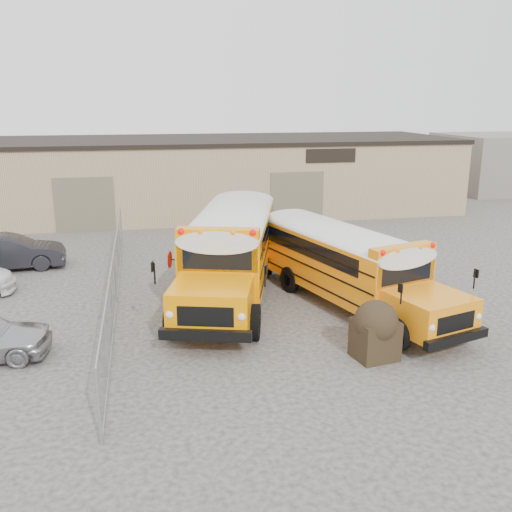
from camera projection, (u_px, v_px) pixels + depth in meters
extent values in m
plane|color=#312F2D|center=(299.00, 320.00, 18.83)|extent=(120.00, 120.00, 0.00)
cube|color=tan|center=(217.00, 176.00, 37.14)|extent=(30.00, 10.00, 4.50)
cube|color=black|center=(217.00, 140.00, 36.53)|extent=(30.20, 10.20, 0.25)
cube|color=black|center=(331.00, 156.00, 33.10)|extent=(3.00, 0.08, 0.80)
cube|color=#736752|center=(85.00, 205.00, 31.07)|extent=(3.20, 0.08, 3.00)
cube|color=#736752|center=(297.00, 198.00, 33.36)|extent=(3.20, 0.08, 3.00)
cylinder|color=#94979C|center=(99.00, 407.00, 11.78)|extent=(0.07, 0.07, 1.80)
cylinder|color=#94979C|center=(106.00, 348.00, 14.62)|extent=(0.07, 0.07, 1.80)
cylinder|color=#94979C|center=(111.00, 307.00, 17.45)|extent=(0.07, 0.07, 1.80)
cylinder|color=#94979C|center=(115.00, 278.00, 20.29)|extent=(0.07, 0.07, 1.80)
cylinder|color=#94979C|center=(117.00, 256.00, 23.12)|extent=(0.07, 0.07, 1.80)
cylinder|color=#94979C|center=(120.00, 239.00, 25.96)|extent=(0.07, 0.07, 1.80)
cylinder|color=#94979C|center=(121.00, 225.00, 28.79)|extent=(0.07, 0.07, 1.80)
cylinder|color=#94979C|center=(113.00, 254.00, 20.05)|extent=(0.05, 18.00, 0.05)
cylinder|color=#94979C|center=(116.00, 301.00, 20.51)|extent=(0.05, 18.00, 0.05)
cube|color=#94979C|center=(115.00, 278.00, 20.29)|extent=(0.02, 18.00, 1.70)
cube|color=gray|center=(509.00, 162.00, 45.51)|extent=(10.00, 8.00, 4.40)
cube|color=#FF8E00|center=(249.00, 213.00, 28.12)|extent=(4.83, 8.57, 2.20)
cube|color=#FF8E00|center=(236.00, 249.00, 23.20)|extent=(2.92, 2.92, 1.23)
cube|color=black|center=(240.00, 217.00, 24.06)|extent=(2.13, 0.67, 0.80)
cube|color=silver|center=(248.00, 187.00, 27.78)|extent=(4.85, 8.65, 0.43)
cube|color=#FF8E00|center=(240.00, 200.00, 24.12)|extent=(2.67, 1.24, 0.39)
sphere|color=#E50705|center=(213.00, 197.00, 23.94)|extent=(0.21, 0.21, 0.21)
sphere|color=#E50705|center=(266.00, 198.00, 23.76)|extent=(0.21, 0.21, 0.21)
sphere|color=orange|center=(227.00, 198.00, 23.89)|extent=(0.21, 0.21, 0.21)
sphere|color=orange|center=(251.00, 198.00, 23.81)|extent=(0.21, 0.21, 0.21)
cube|color=black|center=(233.00, 269.00, 22.11)|extent=(2.59, 0.95, 0.30)
cube|color=black|center=(255.00, 216.00, 32.35)|extent=(2.58, 0.93, 0.30)
cube|color=black|center=(249.00, 214.00, 28.14)|extent=(4.83, 8.42, 0.06)
cube|color=black|center=(249.00, 199.00, 28.26)|extent=(4.50, 7.34, 0.66)
cylinder|color=black|center=(206.00, 262.00, 23.58)|extent=(0.60, 1.15, 1.11)
cylinder|color=black|center=(268.00, 263.00, 23.38)|extent=(0.60, 1.15, 1.11)
cylinder|color=black|center=(228.00, 227.00, 30.07)|extent=(0.60, 1.15, 1.11)
cylinder|color=black|center=(276.00, 228.00, 29.87)|extent=(0.60, 1.15, 1.11)
cylinder|color=#BF0505|center=(202.00, 221.00, 25.55)|extent=(0.20, 0.59, 0.60)
cube|color=orange|center=(263.00, 230.00, 25.34)|extent=(4.27, 7.51, 1.93)
cube|color=orange|center=(321.00, 264.00, 21.53)|extent=(2.57, 2.57, 1.08)
cube|color=black|center=(306.00, 234.00, 22.17)|extent=(1.86, 0.60, 0.70)
cube|color=silver|center=(263.00, 205.00, 25.05)|extent=(4.29, 7.58, 0.38)
cube|color=orange|center=(304.00, 218.00, 22.20)|extent=(2.34, 1.10, 0.34)
sphere|color=#E50705|center=(285.00, 219.00, 21.54)|extent=(0.19, 0.19, 0.19)
sphere|color=#E50705|center=(328.00, 214.00, 22.43)|extent=(0.19, 0.19, 0.19)
sphere|color=orange|center=(297.00, 217.00, 21.78)|extent=(0.19, 0.19, 0.19)
sphere|color=orange|center=(316.00, 215.00, 22.18)|extent=(0.19, 0.19, 0.19)
cube|color=black|center=(338.00, 283.00, 20.70)|extent=(2.27, 0.85, 0.26)
cube|color=black|center=(228.00, 232.00, 28.66)|extent=(2.26, 0.83, 0.26)
cube|color=black|center=(263.00, 231.00, 25.36)|extent=(4.27, 7.38, 0.06)
cube|color=black|center=(260.00, 217.00, 25.44)|extent=(3.98, 6.44, 0.58)
cylinder|color=black|center=(294.00, 282.00, 21.26)|extent=(0.53, 1.01, 0.98)
cylinder|color=black|center=(343.00, 273.00, 22.26)|extent=(0.53, 1.01, 0.98)
cylinder|color=black|center=(227.00, 247.00, 26.31)|extent=(0.53, 1.01, 0.98)
cylinder|color=black|center=(269.00, 241.00, 27.31)|extent=(0.53, 1.01, 0.98)
cube|color=black|center=(375.00, 339.00, 15.96)|extent=(1.29, 1.20, 1.13)
sphere|color=black|center=(376.00, 322.00, 15.83)|extent=(1.24, 1.24, 1.24)
imported|color=black|center=(9.00, 252.00, 24.32)|extent=(4.66, 1.95, 1.50)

